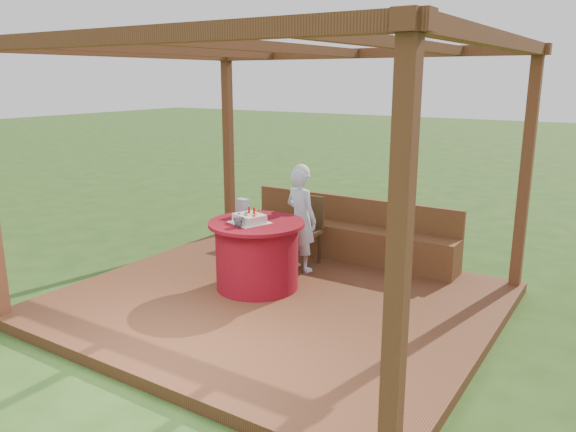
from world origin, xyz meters
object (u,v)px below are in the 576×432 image
(bench, at_px, (347,238))
(chair, at_px, (304,227))
(table, at_px, (257,254))
(elderly_woman, at_px, (301,217))
(drinking_glass, at_px, (238,222))
(gift_bag, at_px, (243,207))
(birthday_cake, at_px, (250,218))

(bench, xyz_separation_m, chair, (-0.36, -0.53, 0.23))
(bench, height_order, chair, chair)
(table, height_order, chair, chair)
(elderly_woman, bearing_deg, table, -97.15)
(drinking_glass, bearing_deg, elderly_woman, 82.90)
(gift_bag, distance_m, drinking_glass, 0.51)
(elderly_woman, relative_size, birthday_cake, 2.87)
(chair, height_order, elderly_woman, elderly_woman)
(birthday_cake, relative_size, gift_bag, 2.31)
(bench, relative_size, birthday_cake, 6.39)
(elderly_woman, xyz_separation_m, birthday_cake, (-0.14, -0.88, 0.16))
(table, distance_m, birthday_cake, 0.45)
(drinking_glass, bearing_deg, bench, 77.85)
(elderly_woman, bearing_deg, chair, 112.21)
(table, bearing_deg, gift_bag, 154.63)
(chair, xyz_separation_m, gift_bag, (-0.30, -0.89, 0.39))
(table, xyz_separation_m, drinking_glass, (-0.03, -0.29, 0.44))
(chair, distance_m, elderly_woman, 0.31)
(birthday_cake, distance_m, gift_bag, 0.34)
(birthday_cake, bearing_deg, bench, 76.21)
(bench, height_order, elderly_woman, elderly_woman)
(chair, height_order, birthday_cake, birthday_cake)
(elderly_woman, relative_size, gift_bag, 6.62)
(table, xyz_separation_m, elderly_woman, (0.10, 0.80, 0.28))
(bench, distance_m, birthday_cake, 1.78)
(elderly_woman, bearing_deg, bench, 71.01)
(bench, distance_m, chair, 0.68)
(elderly_woman, xyz_separation_m, drinking_glass, (-0.13, -1.08, 0.16))
(table, relative_size, drinking_glass, 9.85)
(elderly_woman, distance_m, drinking_glass, 1.10)
(birthday_cake, bearing_deg, chair, 87.73)
(bench, bearing_deg, chair, -124.07)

